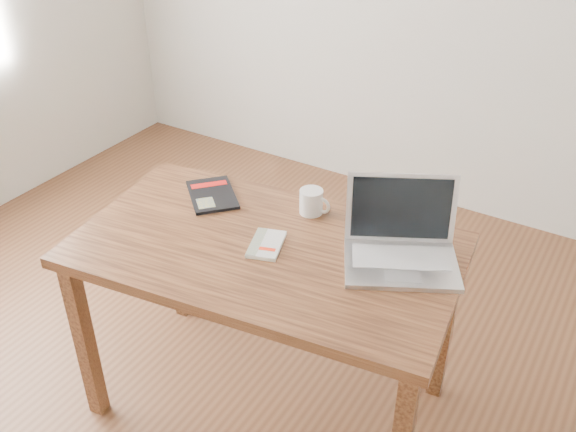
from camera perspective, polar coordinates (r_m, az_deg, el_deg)
The scene contains 6 objects.
room at distance 1.87m, azimuth -11.61°, elevation 12.01°, with size 4.04×4.04×2.70m.
desk at distance 2.21m, azimuth -1.92°, elevation -4.51°, with size 1.37×0.89×0.75m.
white_guidebook at distance 2.15m, azimuth -1.94°, elevation -2.53°, with size 0.15×0.19×0.01m.
black_guidebook at distance 2.44m, azimuth -6.76°, elevation 1.90°, with size 0.29×0.28×0.01m.
laptop at distance 2.10m, azimuth 10.02°, elevation -2.47°, with size 0.45×0.42×0.25m.
coffee_mug at distance 2.30m, azimuth 2.14°, elevation 1.31°, with size 0.12×0.09×0.09m.
Camera 1 is at (1.14, -1.28, 1.99)m, focal length 40.00 mm.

